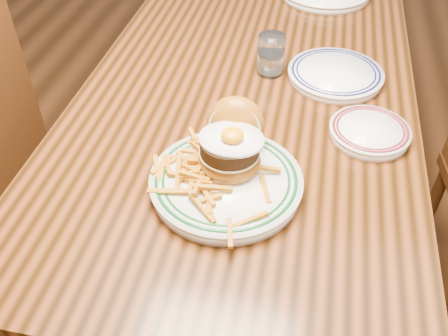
# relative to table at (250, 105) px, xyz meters

# --- Properties ---
(floor) EXTENTS (6.00, 6.00, 0.00)m
(floor) POSITION_rel_table_xyz_m (0.00, 0.00, -0.66)
(floor) COLOR black
(floor) RESTS_ON ground
(table) EXTENTS (0.85, 1.60, 0.75)m
(table) POSITION_rel_table_xyz_m (0.00, 0.00, 0.00)
(table) COLOR black
(table) RESTS_ON floor
(main_plate) EXTENTS (0.31, 0.32, 0.15)m
(main_plate) POSITION_rel_table_xyz_m (0.02, -0.40, 0.13)
(main_plate) COLOR white
(main_plate) RESTS_ON table
(side_plate) EXTENTS (0.18, 0.18, 0.03)m
(side_plate) POSITION_rel_table_xyz_m (0.30, -0.19, 0.10)
(side_plate) COLOR white
(side_plate) RESTS_ON table
(rear_plate) EXTENTS (0.25, 0.25, 0.03)m
(rear_plate) POSITION_rel_table_xyz_m (0.22, 0.04, 0.10)
(rear_plate) COLOR white
(rear_plate) RESTS_ON table
(water_glass) EXTENTS (0.07, 0.07, 0.11)m
(water_glass) POSITION_rel_table_xyz_m (0.05, 0.04, 0.14)
(water_glass) COLOR white
(water_glass) RESTS_ON table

